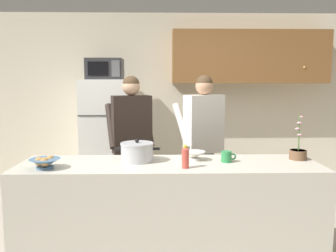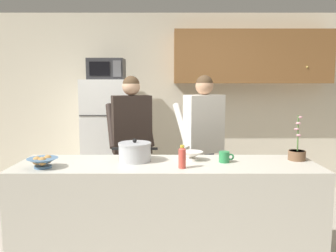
# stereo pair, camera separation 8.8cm
# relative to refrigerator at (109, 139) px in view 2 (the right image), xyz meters

# --- Properties ---
(back_wall_unit) EXTENTS (6.00, 0.48, 2.60)m
(back_wall_unit) POSITION_rel_refrigerator_xyz_m (1.10, 0.40, 0.63)
(back_wall_unit) COLOR beige
(back_wall_unit) RESTS_ON ground
(kitchen_island) EXTENTS (2.56, 0.68, 0.92)m
(kitchen_island) POSITION_rel_refrigerator_xyz_m (0.82, -1.85, -0.36)
(kitchen_island) COLOR beige
(kitchen_island) RESTS_ON ground
(refrigerator) EXTENTS (0.64, 0.68, 1.64)m
(refrigerator) POSITION_rel_refrigerator_xyz_m (0.00, 0.00, 0.00)
(refrigerator) COLOR white
(refrigerator) RESTS_ON ground
(microwave) EXTENTS (0.48, 0.37, 0.28)m
(microwave) POSITION_rel_refrigerator_xyz_m (0.00, -0.02, 0.96)
(microwave) COLOR #2D2D30
(microwave) RESTS_ON refrigerator
(person_near_pot) EXTENTS (0.59, 0.53, 1.68)m
(person_near_pot) POSITION_rel_refrigerator_xyz_m (0.42, -0.91, 0.23)
(person_near_pot) COLOR black
(person_near_pot) RESTS_ON ground
(person_by_sink) EXTENTS (0.62, 0.57, 1.68)m
(person_by_sink) POSITION_rel_refrigerator_xyz_m (1.23, -0.90, 0.24)
(person_by_sink) COLOR #33384C
(person_by_sink) RESTS_ON ground
(cooking_pot) EXTENTS (0.40, 0.29, 0.20)m
(cooking_pot) POSITION_rel_refrigerator_xyz_m (0.54, -1.77, 0.18)
(cooking_pot) COLOR silver
(cooking_pot) RESTS_ON kitchen_island
(coffee_mug) EXTENTS (0.13, 0.09, 0.10)m
(coffee_mug) POSITION_rel_refrigerator_xyz_m (1.32, -1.82, 0.15)
(coffee_mug) COLOR #2D8C4C
(coffee_mug) RESTS_ON kitchen_island
(bread_bowl) EXTENTS (0.25, 0.25, 0.10)m
(bread_bowl) POSITION_rel_refrigerator_xyz_m (-0.18, -2.02, 0.15)
(bread_bowl) COLOR #4C7299
(bread_bowl) RESTS_ON kitchen_island
(empty_bowl) EXTENTS (0.18, 0.18, 0.08)m
(empty_bowl) POSITION_rel_refrigerator_xyz_m (1.05, -1.74, 0.15)
(empty_bowl) COLOR white
(empty_bowl) RESTS_ON kitchen_island
(bottle_near_edge) EXTENTS (0.06, 0.06, 0.19)m
(bottle_near_edge) POSITION_rel_refrigerator_xyz_m (0.94, -2.02, 0.19)
(bottle_near_edge) COLOR #D84C3F
(bottle_near_edge) RESTS_ON kitchen_island
(potted_orchid) EXTENTS (0.15, 0.15, 0.40)m
(potted_orchid) POSITION_rel_refrigerator_xyz_m (1.98, -1.73, 0.16)
(potted_orchid) COLOR brown
(potted_orchid) RESTS_ON kitchen_island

